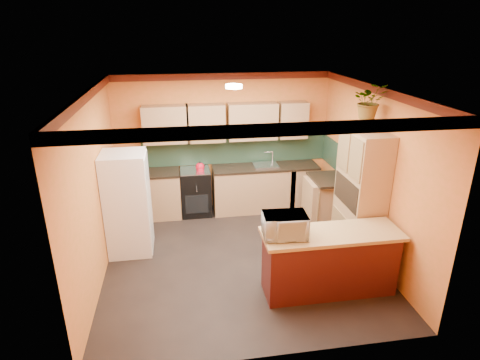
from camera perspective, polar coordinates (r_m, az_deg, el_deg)
name	(u,v)px	position (r m, az deg, el deg)	size (l,w,h in m)	color
room_shell	(239,128)	(6.07, -0.21, 7.41)	(4.24, 4.24, 2.72)	black
base_cabinets_back	(227,191)	(8.02, -1.84, -1.52)	(3.65, 0.60, 0.88)	tan
countertop_back	(227,169)	(7.85, -1.88, 1.58)	(3.65, 0.62, 0.04)	black
stove	(196,192)	(7.96, -6.31, -1.68)	(0.58, 0.58, 0.91)	black
kettle	(200,166)	(7.73, -5.71, 1.94)	(0.17, 0.17, 0.18)	red
sink	(266,165)	(7.97, 3.66, 2.11)	(0.48, 0.40, 0.03)	silver
base_cabinets_right	(327,202)	(7.67, 12.27, -3.10)	(0.60, 0.80, 0.88)	tan
countertop_right	(329,179)	(7.50, 12.54, 0.11)	(0.62, 0.80, 0.04)	black
fridge	(127,204)	(6.70, -15.72, -3.26)	(0.68, 0.66, 1.70)	white
pantry	(360,197)	(6.48, 16.72, -2.29)	(0.48, 0.90, 2.10)	tan
fern_pot	(367,124)	(6.18, 17.62, 7.55)	(0.22, 0.22, 0.16)	maroon
fern	(370,101)	(6.11, 17.98, 10.65)	(0.47, 0.41, 0.52)	tan
breakfast_bar	(329,263)	(5.82, 12.57, -11.51)	(1.80, 0.55, 0.88)	#471011
bar_top	(332,234)	(5.58, 12.94, -7.48)	(1.90, 0.65, 0.05)	tan
microwave	(285,225)	(5.30, 6.37, -6.44)	(0.57, 0.39, 0.32)	white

